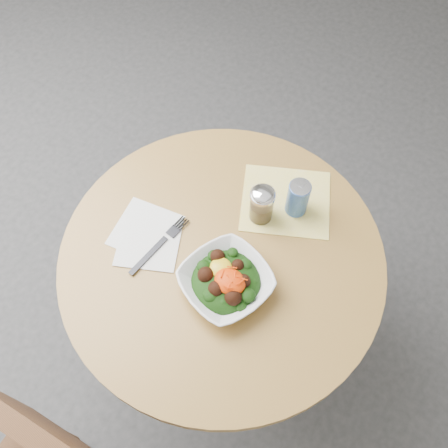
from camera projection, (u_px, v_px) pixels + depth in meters
name	position (u px, v px, depth m)	size (l,w,h in m)	color
ground	(222.00, 337.00, 2.02)	(6.00, 6.00, 0.00)	#2F2F31
table	(222.00, 283.00, 1.54)	(0.90, 0.90, 0.75)	black
cloth_napkin	(286.00, 201.00, 1.46)	(0.25, 0.23, 0.00)	yellow
paper_napkins	(147.00, 236.00, 1.40)	(0.24, 0.24, 0.00)	silver
salad_bowl	(226.00, 281.00, 1.30)	(0.29, 0.29, 0.08)	silver
fork	(161.00, 243.00, 1.38)	(0.05, 0.23, 0.00)	black
spice_shaker	(262.00, 204.00, 1.38)	(0.07, 0.07, 0.13)	silver
beverage_can	(298.00, 198.00, 1.39)	(0.06, 0.06, 0.12)	navy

